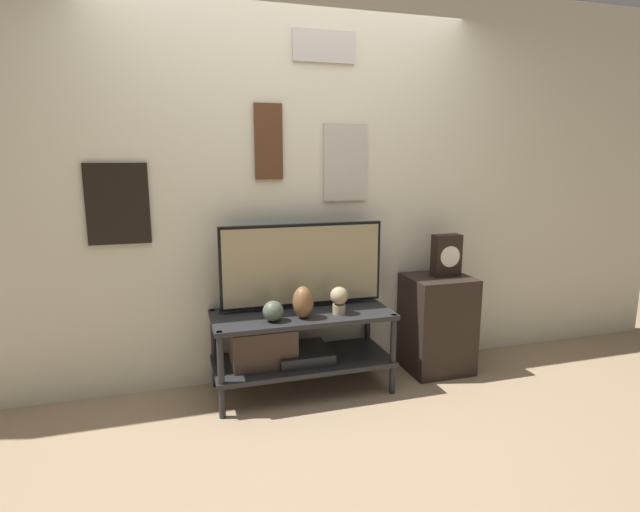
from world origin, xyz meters
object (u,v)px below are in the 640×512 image
object	(u,v)px
vase_urn_stoneware	(303,302)
vase_round_glass	(273,311)
television	(303,265)
mantel_clock	(446,255)
decorative_bust	(339,299)

from	to	relation	value
vase_urn_stoneware	vase_round_glass	distance (m)	0.20
vase_urn_stoneware	television	bearing A→B (deg)	75.70
vase_urn_stoneware	mantel_clock	world-z (taller)	mantel_clock
television	vase_round_glass	xyz separation A→B (m)	(-0.25, -0.23, -0.23)
vase_round_glass	television	bearing A→B (deg)	42.55
vase_urn_stoneware	decorative_bust	xyz separation A→B (m)	(0.24, 0.01, -0.00)
decorative_bust	television	bearing A→B (deg)	132.06
television	decorative_bust	size ratio (longest dim) A/B	6.14
television	vase_urn_stoneware	bearing A→B (deg)	-104.30
television	vase_urn_stoneware	xyz separation A→B (m)	(-0.06, -0.22, -0.19)
television	vase_urn_stoneware	world-z (taller)	television
television	vase_round_glass	bearing A→B (deg)	-137.45
vase_round_glass	decorative_bust	size ratio (longest dim) A/B	0.72
television	vase_round_glass	world-z (taller)	television
television	decorative_bust	bearing A→B (deg)	-47.94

